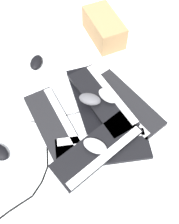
{
  "coord_description": "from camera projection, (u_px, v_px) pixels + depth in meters",
  "views": [
    {
      "loc": [
        0.05,
        -0.65,
        1.1
      ],
      "look_at": [
        0.05,
        -0.0,
        0.03
      ],
      "focal_mm": 40.0,
      "sensor_mm": 36.0,
      "label": 1
    }
  ],
  "objects": [
    {
      "name": "mouse_0",
      "position": [
        90.0,
        99.0,
        1.23
      ],
      "size": [
        0.12,
        0.09,
        0.04
      ],
      "primitive_type": "ellipsoid",
      "rotation": [
        0.0,
        0.0,
        2.85
      ],
      "color": "#4C4C51",
      "rests_on": "keyboard_5"
    },
    {
      "name": "keyboard_1",
      "position": [
        91.0,
        100.0,
        1.31
      ],
      "size": [
        0.27,
        0.46,
        0.03
      ],
      "color": "black",
      "rests_on": "ground"
    },
    {
      "name": "mouse_4",
      "position": [
        36.0,
        62.0,
        1.43
      ],
      "size": [
        0.08,
        0.12,
        0.04
      ],
      "primitive_type": "ellipsoid",
      "rotation": [
        0.0,
        0.0,
        4.56
      ],
      "color": "black",
      "rests_on": "ground"
    },
    {
      "name": "keyboard_2",
      "position": [
        54.0,
        125.0,
        1.23
      ],
      "size": [
        0.34,
        0.46,
        0.03
      ],
      "color": "black",
      "rests_on": "ground"
    },
    {
      "name": "cable_0",
      "position": [
        72.0,
        102.0,
        1.31
      ],
      "size": [
        0.3,
        0.38,
        0.01
      ],
      "color": "#59595B",
      "rests_on": "ground"
    },
    {
      "name": "ground_plane",
      "position": [
        80.0,
        114.0,
        1.28
      ],
      "size": [
        3.2,
        3.2,
        0.0
      ],
      "primitive_type": "plane",
      "color": "silver"
    },
    {
      "name": "keyboard_3",
      "position": [
        103.0,
        148.0,
        1.17
      ],
      "size": [
        0.46,
        0.21,
        0.03
      ],
      "color": "black",
      "rests_on": "ground"
    },
    {
      "name": "cardboard_box",
      "position": [
        104.0,
        28.0,
        1.51
      ],
      "size": [
        0.27,
        0.34,
        0.14
      ],
      "primitive_type": "cube",
      "rotation": [
        0.0,
        0.0,
        5.13
      ],
      "color": "#9E774C",
      "rests_on": "ground"
    },
    {
      "name": "mouse_1",
      "position": [
        108.0,
        96.0,
        1.24
      ],
      "size": [
        0.13,
        0.12,
        0.04
      ],
      "primitive_type": "ellipsoid",
      "rotation": [
        0.0,
        0.0,
        2.42
      ],
      "color": "#B7B7BC",
      "rests_on": "keyboard_5"
    },
    {
      "name": "keyboard_0",
      "position": [
        126.0,
        103.0,
        1.3
      ],
      "size": [
        0.39,
        0.44,
        0.03
      ],
      "color": "black",
      "rests_on": "ground"
    },
    {
      "name": "cable_1",
      "position": [
        19.0,
        211.0,
        1.03
      ],
      "size": [
        0.22,
        0.55,
        0.01
      ],
      "color": "black",
      "rests_on": "ground"
    },
    {
      "name": "mouse_3",
      "position": [
        95.0,
        146.0,
        1.1
      ],
      "size": [
        0.13,
        0.11,
        0.04
      ],
      "primitive_type": "ellipsoid",
      "rotation": [
        0.0,
        0.0,
        5.83
      ],
      "color": "silver",
      "rests_on": "keyboard_4"
    },
    {
      "name": "keyboard_4",
      "position": [
        98.0,
        149.0,
        1.13
      ],
      "size": [
        0.43,
        0.4,
        0.03
      ],
      "color": "black",
      "rests_on": "keyboard_3"
    },
    {
      "name": "keyboard_5",
      "position": [
        102.0,
        99.0,
        1.27
      ],
      "size": [
        0.36,
        0.45,
        0.03
      ],
      "color": "black",
      "rests_on": "keyboard_1"
    }
  ]
}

